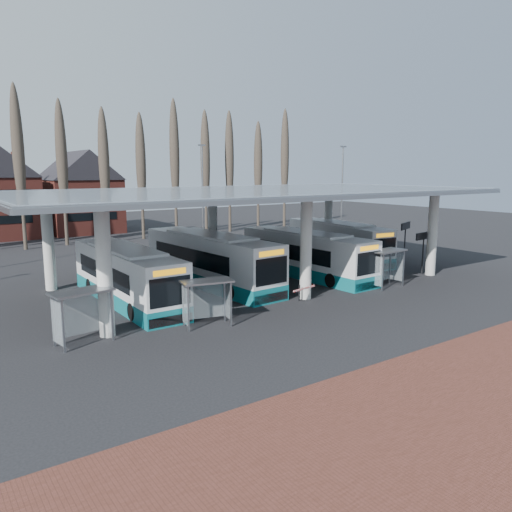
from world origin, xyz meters
TOP-DOWN VIEW (x-y plane):
  - ground at (0.00, 0.00)m, footprint 140.00×140.00m
  - station_canopy at (0.00, 8.00)m, footprint 32.00×16.00m
  - poplar_row at (0.00, 33.00)m, footprint 45.10×1.10m
  - lamp_post_b at (6.00, 26.00)m, footprint 0.80×0.16m
  - lamp_post_c at (20.00, 20.00)m, footprint 0.80×0.16m
  - bus_0 at (-9.05, 7.88)m, footprint 2.57×11.66m
  - bus_1 at (-2.85, 8.98)m, footprint 3.58×12.69m
  - bus_2 at (4.25, 7.58)m, footprint 3.01×11.82m
  - bus_3 at (10.99, 11.25)m, footprint 3.85×11.88m
  - shelter_0 at (-13.20, 2.20)m, footprint 2.78×1.70m
  - shelter_1 at (-7.44, 1.26)m, footprint 2.71×1.76m
  - shelter_2 at (6.31, 1.89)m, footprint 2.77×1.57m
  - info_sign_0 at (11.74, 3.03)m, footprint 2.09×0.41m
  - info_sign_1 at (14.47, 6.87)m, footprint 2.13×0.97m
  - barrier at (-0.66, 1.92)m, footprint 1.92×0.73m

SIDE VIEW (x-z plane):
  - ground at x=0.00m, z-range 0.00..0.00m
  - barrier at x=-0.66m, z-range 0.27..1.24m
  - bus_0 at x=-9.05m, z-range -0.09..3.14m
  - bus_3 at x=10.99m, z-range -0.09..3.15m
  - bus_2 at x=4.25m, z-range -0.09..3.16m
  - bus_1 at x=-2.85m, z-range -0.10..3.38m
  - shelter_1 at x=-7.44m, z-range 0.53..2.84m
  - shelter_0 at x=-13.20m, z-range 0.55..2.97m
  - shelter_2 at x=6.31m, z-range 0.56..3.03m
  - info_sign_0 at x=11.74m, z-range 1.06..4.18m
  - info_sign_1 at x=14.47m, z-range 1.14..4.49m
  - lamp_post_b at x=6.00m, z-range 0.25..10.42m
  - lamp_post_c at x=20.00m, z-range 0.25..10.42m
  - station_canopy at x=0.00m, z-range 2.51..8.85m
  - poplar_row at x=0.00m, z-range 1.53..16.03m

